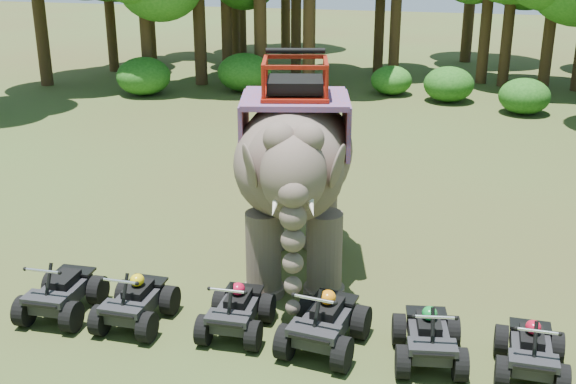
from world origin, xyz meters
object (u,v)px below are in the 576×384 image
atv_0 (60,285)px  atv_1 (135,295)px  atv_2 (236,304)px  atv_3 (325,315)px  atv_5 (532,344)px  elephant (295,167)px  atv_4 (429,330)px

atv_0 → atv_1: size_ratio=1.03×
atv_0 → atv_2: (3.53, 0.16, -0.03)m
atv_0 → atv_3: bearing=-0.7°
atv_5 → elephant: bearing=148.9°
atv_4 → atv_5: size_ratio=1.03×
atv_0 → atv_1: atv_0 is taller
atv_0 → atv_1: bearing=-0.9°
elephant → atv_3: 3.68m
elephant → atv_0: size_ratio=3.39×
atv_1 → atv_2: size_ratio=1.02×
elephant → atv_4: (3.10, -3.00, -1.78)m
elephant → atv_5: elephant is taller
atv_2 → atv_3: bearing=-5.4°
elephant → atv_1: (-2.41, -3.03, -1.78)m
elephant → atv_2: (-0.44, -2.88, -1.79)m
atv_3 → atv_4: (1.85, 0.00, -0.05)m
atv_4 → atv_5: (1.70, -0.01, -0.02)m
atv_2 → atv_3: size_ratio=0.89×
atv_0 → atv_3: (5.23, 0.03, 0.04)m
atv_5 → atv_1: bearing=-178.9°
elephant → atv_4: bearing=-56.6°
atv_0 → atv_4: size_ratio=1.03×
atv_1 → atv_5: 7.22m
atv_2 → atv_4: bearing=-3.1°
elephant → atv_3: elephant is taller
atv_1 → atv_3: size_ratio=0.91×
atv_3 → atv_1: bearing=-171.4°
elephant → atv_1: bearing=-141.1°
atv_1 → atv_2: bearing=5.5°
atv_0 → elephant: bearing=36.3°
elephant → atv_0: bearing=-155.2°
elephant → atv_0: (-3.97, -3.03, -1.76)m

